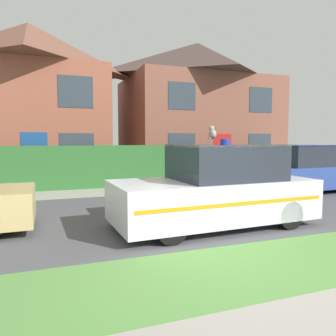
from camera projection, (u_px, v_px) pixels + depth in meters
ground_plane at (234, 261)px, 4.86m from camera, size 80.00×80.00×0.00m
road_strip at (159, 213)px, 8.05m from camera, size 28.00×5.55×0.01m
lawn_verge at (245, 268)px, 4.60m from camera, size 28.00×1.85×0.01m
garden_hedge at (134, 165)px, 12.84m from camera, size 15.63×0.60×1.58m
police_car at (217, 189)px, 6.78m from camera, size 4.21×1.94×1.80m
cat at (212, 133)px, 6.89m from camera, size 0.25×0.30×0.30m
neighbour_car_far at (306, 170)px, 11.28m from camera, size 4.29×1.82×1.61m
house_left at (30, 100)px, 15.65m from camera, size 7.05×6.44×7.29m
house_right at (197, 106)px, 19.15m from camera, size 8.55×6.31×7.37m
wheelie_bin at (215, 171)px, 13.47m from camera, size 0.79×0.82×1.02m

